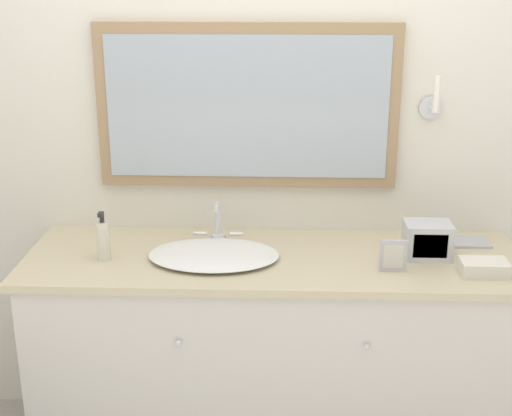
{
  "coord_description": "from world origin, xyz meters",
  "views": [
    {
      "loc": [
        0.03,
        -2.24,
        1.98
      ],
      "look_at": [
        -0.07,
        0.33,
        1.09
      ],
      "focal_mm": 50.0,
      "sensor_mm": 36.0,
      "label": 1
    }
  ],
  "objects_px": {
    "picture_frame": "(393,256)",
    "soap_bottle": "(103,240)",
    "sink_basin": "(214,254)",
    "appliance_box": "(427,240)"
  },
  "relations": [
    {
      "from": "sink_basin",
      "to": "soap_bottle",
      "type": "relative_size",
      "value": 2.59
    },
    {
      "from": "soap_bottle",
      "to": "appliance_box",
      "type": "distance_m",
      "value": 1.25
    },
    {
      "from": "appliance_box",
      "to": "picture_frame",
      "type": "relative_size",
      "value": 1.43
    },
    {
      "from": "picture_frame",
      "to": "sink_basin",
      "type": "bearing_deg",
      "value": 171.44
    },
    {
      "from": "appliance_box",
      "to": "soap_bottle",
      "type": "bearing_deg",
      "value": -176.64
    },
    {
      "from": "appliance_box",
      "to": "picture_frame",
      "type": "bearing_deg",
      "value": -135.95
    },
    {
      "from": "sink_basin",
      "to": "picture_frame",
      "type": "height_order",
      "value": "sink_basin"
    },
    {
      "from": "sink_basin",
      "to": "appliance_box",
      "type": "distance_m",
      "value": 0.83
    },
    {
      "from": "soap_bottle",
      "to": "picture_frame",
      "type": "bearing_deg",
      "value": -3.85
    },
    {
      "from": "picture_frame",
      "to": "soap_bottle",
      "type": "bearing_deg",
      "value": 176.15
    }
  ]
}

